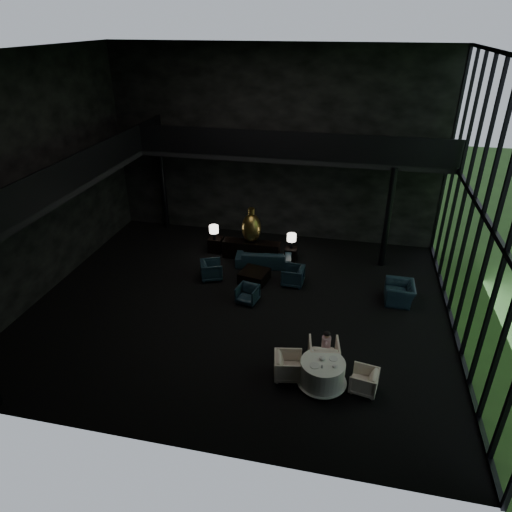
% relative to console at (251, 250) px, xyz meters
% --- Properties ---
extents(floor, '(14.00, 12.00, 0.02)m').
position_rel_console_xyz_m(floor, '(0.41, -3.47, -0.37)').
color(floor, black).
rests_on(floor, ground).
extents(ceiling, '(14.00, 12.00, 0.02)m').
position_rel_console_xyz_m(ceiling, '(0.41, -3.47, 7.63)').
color(ceiling, black).
rests_on(ceiling, ground).
extents(wall_back, '(14.00, 0.04, 8.00)m').
position_rel_console_xyz_m(wall_back, '(0.41, 2.53, 3.63)').
color(wall_back, black).
rests_on(wall_back, ground).
extents(wall_front, '(14.00, 0.04, 8.00)m').
position_rel_console_xyz_m(wall_front, '(0.41, -9.47, 3.63)').
color(wall_front, black).
rests_on(wall_front, ground).
extents(wall_left, '(0.04, 12.00, 8.00)m').
position_rel_console_xyz_m(wall_left, '(-6.59, -3.47, 3.63)').
color(wall_left, black).
rests_on(wall_left, ground).
extents(curtain_wall, '(0.20, 12.00, 8.00)m').
position_rel_console_xyz_m(curtain_wall, '(7.36, -3.47, 3.63)').
color(curtain_wall, black).
rests_on(curtain_wall, ground).
extents(mezzanine_left, '(2.00, 12.00, 0.25)m').
position_rel_console_xyz_m(mezzanine_left, '(-5.59, -3.47, 3.63)').
color(mezzanine_left, black).
rests_on(mezzanine_left, wall_left).
extents(mezzanine_back, '(12.00, 2.00, 0.25)m').
position_rel_console_xyz_m(mezzanine_back, '(1.41, 1.53, 3.63)').
color(mezzanine_back, black).
rests_on(mezzanine_back, wall_back).
extents(railing_left, '(0.06, 12.00, 1.00)m').
position_rel_console_xyz_m(railing_left, '(-4.59, -3.47, 4.23)').
color(railing_left, black).
rests_on(railing_left, mezzanine_left).
extents(railing_back, '(12.00, 0.06, 1.00)m').
position_rel_console_xyz_m(railing_back, '(1.41, 0.53, 4.23)').
color(railing_back, black).
rests_on(railing_back, mezzanine_back).
extents(column_nw, '(0.24, 0.24, 4.00)m').
position_rel_console_xyz_m(column_nw, '(-4.59, 2.23, 1.63)').
color(column_nw, black).
rests_on(column_nw, floor).
extents(column_ne, '(0.24, 0.24, 4.00)m').
position_rel_console_xyz_m(column_ne, '(5.21, 0.53, 1.63)').
color(column_ne, black).
rests_on(column_ne, floor).
extents(console, '(2.32, 0.53, 0.74)m').
position_rel_console_xyz_m(console, '(0.00, 0.00, 0.00)').
color(console, black).
rests_on(console, floor).
extents(bronze_urn, '(0.77, 0.77, 1.43)m').
position_rel_console_xyz_m(bronze_urn, '(0.00, 0.03, 0.98)').
color(bronze_urn, olive).
rests_on(bronze_urn, console).
extents(side_table_left, '(0.56, 0.56, 0.61)m').
position_rel_console_xyz_m(side_table_left, '(-1.60, 0.28, -0.06)').
color(side_table_left, black).
rests_on(side_table_left, floor).
extents(table_lamp_left, '(0.38, 0.38, 0.63)m').
position_rel_console_xyz_m(table_lamp_left, '(-1.60, 0.12, 0.70)').
color(table_lamp_left, black).
rests_on(table_lamp_left, side_table_left).
extents(side_table_right, '(0.46, 0.46, 0.51)m').
position_rel_console_xyz_m(side_table_right, '(1.60, 0.22, -0.11)').
color(side_table_right, black).
rests_on(side_table_right, floor).
extents(table_lamp_right, '(0.37, 0.37, 0.61)m').
position_rel_console_xyz_m(table_lamp_right, '(1.60, 0.26, 0.58)').
color(table_lamp_right, black).
rests_on(table_lamp_right, side_table_right).
extents(sofa, '(2.38, 0.97, 0.90)m').
position_rel_console_xyz_m(sofa, '(0.61, -0.51, 0.08)').
color(sofa, black).
rests_on(sofa, floor).
extents(lounge_armchair_west, '(0.97, 1.00, 0.80)m').
position_rel_console_xyz_m(lounge_armchair_west, '(-1.10, -1.93, 0.03)').
color(lounge_armchair_west, black).
rests_on(lounge_armchair_west, floor).
extents(lounge_armchair_east, '(0.76, 0.81, 0.80)m').
position_rel_console_xyz_m(lounge_armchair_east, '(1.96, -1.70, 0.03)').
color(lounge_armchair_east, black).
rests_on(lounge_armchair_east, floor).
extents(lounge_armchair_south, '(0.71, 0.68, 0.63)m').
position_rel_console_xyz_m(lounge_armchair_south, '(0.60, -3.23, -0.05)').
color(lounge_armchair_south, black).
rests_on(lounge_armchair_south, floor).
extents(window_armchair, '(0.72, 1.11, 0.97)m').
position_rel_console_xyz_m(window_armchair, '(5.72, -2.07, 0.12)').
color(window_armchair, '#102B2F').
rests_on(window_armchair, floor).
extents(coffee_table, '(1.14, 1.14, 0.43)m').
position_rel_console_xyz_m(coffee_table, '(0.52, -1.79, -0.16)').
color(coffee_table, black).
rests_on(coffee_table, floor).
extents(dining_table, '(1.35, 1.35, 0.75)m').
position_rel_console_xyz_m(dining_table, '(3.46, -6.69, -0.04)').
color(dining_table, white).
rests_on(dining_table, floor).
extents(dining_chair_north, '(1.04, 0.99, 0.95)m').
position_rel_console_xyz_m(dining_chair_north, '(3.43, -5.88, 0.10)').
color(dining_chair_north, beige).
rests_on(dining_chair_north, floor).
extents(dining_chair_east, '(0.68, 0.71, 0.64)m').
position_rel_console_xyz_m(dining_chair_east, '(4.56, -6.68, -0.05)').
color(dining_chair_east, beige).
rests_on(dining_chair_east, floor).
extents(dining_chair_west, '(0.84, 0.88, 0.79)m').
position_rel_console_xyz_m(dining_chair_west, '(2.54, -6.59, 0.02)').
color(dining_chair_west, beige).
rests_on(dining_chair_west, floor).
extents(child, '(0.26, 0.26, 0.56)m').
position_rel_console_xyz_m(child, '(3.47, -5.71, 0.36)').
color(child, '#C87AA8').
rests_on(child, dining_chair_north).
extents(plate_a, '(0.29, 0.29, 0.02)m').
position_rel_console_xyz_m(plate_a, '(3.26, -6.88, 0.39)').
color(plate_a, white).
rests_on(plate_a, dining_table).
extents(plate_b, '(0.30, 0.30, 0.02)m').
position_rel_console_xyz_m(plate_b, '(3.71, -6.50, 0.39)').
color(plate_b, white).
rests_on(plate_b, dining_table).
extents(saucer, '(0.18, 0.18, 0.01)m').
position_rel_console_xyz_m(saucer, '(3.78, -6.80, 0.39)').
color(saucer, white).
rests_on(saucer, dining_table).
extents(coffee_cup, '(0.11, 0.11, 0.07)m').
position_rel_console_xyz_m(coffee_cup, '(3.76, -6.83, 0.43)').
color(coffee_cup, white).
rests_on(coffee_cup, saucer).
extents(cereal_bowl, '(0.16, 0.16, 0.08)m').
position_rel_console_xyz_m(cereal_bowl, '(3.43, -6.59, 0.42)').
color(cereal_bowl, white).
rests_on(cereal_bowl, dining_table).
extents(cream_pot, '(0.06, 0.06, 0.07)m').
position_rel_console_xyz_m(cream_pot, '(3.45, -6.91, 0.41)').
color(cream_pot, '#99999E').
rests_on(cream_pot, dining_table).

